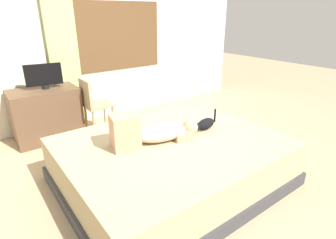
% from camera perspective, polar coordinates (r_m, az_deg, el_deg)
% --- Properties ---
extents(ground_plane, '(16.00, 16.00, 0.00)m').
position_cam_1_polar(ground_plane, '(3.12, 1.73, -12.23)').
color(ground_plane, tan).
extents(back_wall_with_window, '(6.40, 0.14, 2.90)m').
position_cam_1_polar(back_wall_with_window, '(4.68, -17.05, 17.24)').
color(back_wall_with_window, beige).
rests_on(back_wall_with_window, ground).
extents(bed, '(2.24, 1.83, 0.50)m').
position_cam_1_polar(bed, '(2.94, 0.79, -8.87)').
color(bed, '#38383D').
rests_on(bed, ground).
extents(person_lying, '(0.94, 0.44, 0.34)m').
position_cam_1_polar(person_lying, '(2.75, -3.33, -2.64)').
color(person_lying, '#CCB299').
rests_on(person_lying, bed).
extents(cat, '(0.36, 0.13, 0.21)m').
position_cam_1_polar(cat, '(3.08, 7.73, -0.97)').
color(cat, black).
rests_on(cat, bed).
extents(desk, '(0.90, 0.56, 0.74)m').
position_cam_1_polar(desk, '(4.28, -24.26, 1.04)').
color(desk, brown).
rests_on(desk, ground).
extents(tv_monitor, '(0.48, 0.10, 0.35)m').
position_cam_1_polar(tv_monitor, '(4.15, -24.72, 8.34)').
color(tv_monitor, black).
rests_on(tv_monitor, desk).
extents(cup, '(0.07, 0.07, 0.09)m').
position_cam_1_polar(cup, '(4.33, -22.84, 7.25)').
color(cup, white).
rests_on(cup, desk).
extents(chair_by_desk, '(0.38, 0.38, 0.86)m').
position_cam_1_polar(chair_by_desk, '(4.11, -15.45, 3.44)').
color(chair_by_desk, tan).
rests_on(chair_by_desk, ground).
extents(curtain_left, '(0.44, 0.06, 2.62)m').
position_cam_1_polar(curtain_left, '(4.45, -21.42, 14.71)').
color(curtain_left, '#ADCC75').
rests_on(curtain_left, ground).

